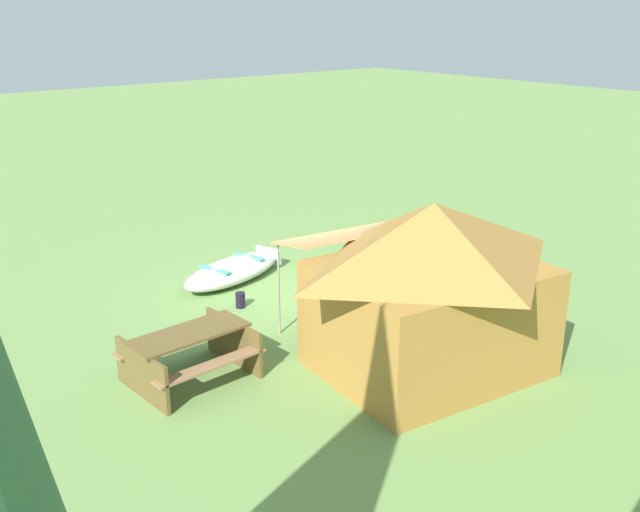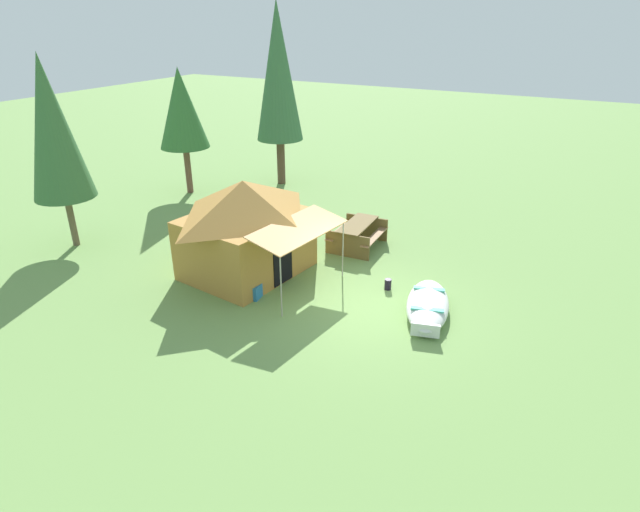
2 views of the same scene
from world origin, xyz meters
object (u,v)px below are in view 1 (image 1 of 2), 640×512
(fuel_can, at_px, (240,300))
(picnic_table, at_px, (190,350))
(cooler_box, at_px, (428,318))
(canvas_cabin_tent, at_px, (430,285))
(beached_rowboat, at_px, (233,270))

(fuel_can, bearing_deg, picnic_table, 41.40)
(picnic_table, bearing_deg, cooler_box, 166.79)
(canvas_cabin_tent, bearing_deg, beached_rowboat, -87.56)
(beached_rowboat, bearing_deg, cooler_box, 108.16)
(fuel_can, bearing_deg, cooler_box, 125.40)
(beached_rowboat, distance_m, picnic_table, 4.33)
(cooler_box, bearing_deg, canvas_cabin_tent, 41.56)
(beached_rowboat, height_order, picnic_table, picnic_table)
(beached_rowboat, distance_m, fuel_can, 1.49)
(cooler_box, bearing_deg, picnic_table, -13.21)
(beached_rowboat, distance_m, canvas_cabin_tent, 5.41)
(cooler_box, distance_m, fuel_can, 3.58)
(cooler_box, bearing_deg, beached_rowboat, -71.84)
(beached_rowboat, relative_size, canvas_cabin_tent, 0.66)
(beached_rowboat, bearing_deg, picnic_table, 48.59)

